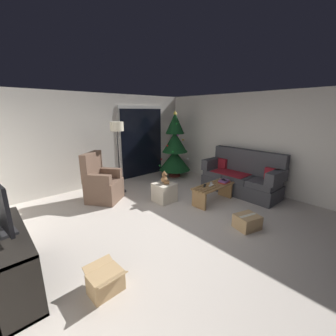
{
  "coord_description": "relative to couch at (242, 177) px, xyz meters",
  "views": [
    {
      "loc": [
        -2.55,
        -2.6,
        2.02
      ],
      "look_at": [
        0.4,
        0.7,
        0.85
      ],
      "focal_mm": 22.89,
      "sensor_mm": 36.0,
      "label": 1
    }
  ],
  "objects": [
    {
      "name": "patio_door_glass",
      "position": [
        -0.97,
        2.94,
        0.65
      ],
      "size": [
        1.5,
        0.02,
        2.1
      ],
      "primitive_type": "cube",
      "color": "black",
      "rests_on": "ground"
    },
    {
      "name": "ground_plane",
      "position": [
        -2.32,
        -0.03,
        -0.4
      ],
      "size": [
        7.0,
        7.0,
        0.0
      ],
      "primitive_type": "plane",
      "color": "#BCB2A8"
    },
    {
      "name": "christmas_tree",
      "position": [
        -0.3,
        2.16,
        0.51
      ],
      "size": [
        0.98,
        0.98,
        2.06
      ],
      "color": "#4C1E19",
      "rests_on": "ground"
    },
    {
      "name": "book_stack",
      "position": [
        -0.74,
        0.03,
        0.05
      ],
      "size": [
        0.26,
        0.2,
        0.08
      ],
      "color": "#A32D28",
      "rests_on": "coffee_table"
    },
    {
      "name": "floor_lamp",
      "position": [
        -2.3,
        2.09,
        1.11
      ],
      "size": [
        0.32,
        0.32,
        1.78
      ],
      "color": "#2D2D30",
      "rests_on": "ground"
    },
    {
      "name": "patio_door_frame",
      "position": [
        -0.97,
        2.96,
        0.7
      ],
      "size": [
        1.6,
        0.02,
        2.2
      ],
      "primitive_type": "cube",
      "color": "silver",
      "rests_on": "ground"
    },
    {
      "name": "couch",
      "position": [
        0.0,
        0.0,
        0.0
      ],
      "size": [
        0.81,
        1.95,
        1.08
      ],
      "color": "#3D3D42",
      "rests_on": "ground"
    },
    {
      "name": "armchair",
      "position": [
        -2.89,
        1.88,
        0.0
      ],
      "size": [
        0.96,
        0.96,
        1.13
      ],
      "color": "brown",
      "rests_on": "ground"
    },
    {
      "name": "cardboard_box_taped_mid_floor",
      "position": [
        -1.53,
        -1.01,
        -0.28
      ],
      "size": [
        0.48,
        0.44,
        0.25
      ],
      "color": "tan",
      "rests_on": "ground"
    },
    {
      "name": "remote_silver",
      "position": [
        -1.03,
        0.18,
        0.02
      ],
      "size": [
        0.16,
        0.12,
        0.02
      ],
      "primitive_type": "cube",
      "rotation": [
        0.0,
        0.0,
        2.09
      ],
      "color": "#ADADB2",
      "rests_on": "coffee_table"
    },
    {
      "name": "remote_black",
      "position": [
        -1.24,
        0.19,
        0.02
      ],
      "size": [
        0.16,
        0.12,
        0.02
      ],
      "primitive_type": "cube",
      "rotation": [
        0.0,
        0.0,
        5.24
      ],
      "color": "black",
      "rests_on": "coffee_table"
    },
    {
      "name": "ottoman",
      "position": [
        -1.85,
        0.88,
        -0.19
      ],
      "size": [
        0.44,
        0.44,
        0.43
      ],
      "primitive_type": "cube",
      "color": "beige",
      "rests_on": "ground"
    },
    {
      "name": "media_shelf",
      "position": [
        -4.85,
        0.11,
        -0.05
      ],
      "size": [
        0.4,
        1.4,
        0.73
      ],
      "color": "black",
      "rests_on": "ground"
    },
    {
      "name": "cell_phone",
      "position": [
        -0.76,
        0.02,
        0.09
      ],
      "size": [
        0.12,
        0.16,
        0.01
      ],
      "primitive_type": "cube",
      "rotation": [
        0.0,
        0.0,
        -0.38
      ],
      "color": "black",
      "rests_on": "book_stack"
    },
    {
      "name": "coffee_table",
      "position": [
        -1.05,
        0.1,
        -0.13
      ],
      "size": [
        1.1,
        0.4,
        0.41
      ],
      "color": "#9E7547",
      "rests_on": "ground"
    },
    {
      "name": "remote_white",
      "position": [
        -1.12,
        0.1,
        0.02
      ],
      "size": [
        0.16,
        0.07,
        0.02
      ],
      "primitive_type": "cube",
      "rotation": [
        0.0,
        0.0,
        1.73
      ],
      "color": "silver",
      "rests_on": "coffee_table"
    },
    {
      "name": "teddy_bear_chestnut",
      "position": [
        -1.84,
        0.87,
        0.15
      ],
      "size": [
        0.21,
        0.21,
        0.29
      ],
      "color": "brown",
      "rests_on": "ottoman"
    },
    {
      "name": "wall_back",
      "position": [
        -2.32,
        3.03,
        0.85
      ],
      "size": [
        5.72,
        0.12,
        2.5
      ],
      "primitive_type": "cube",
      "color": "silver",
      "rests_on": "ground"
    },
    {
      "name": "wall_right",
      "position": [
        0.54,
        -0.03,
        0.85
      ],
      "size": [
        0.12,
        6.0,
        2.5
      ],
      "primitive_type": "cube",
      "color": "silver",
      "rests_on": "ground"
    },
    {
      "name": "cardboard_box_open_near_shelf",
      "position": [
        -4.04,
        -0.64,
        -0.27
      ],
      "size": [
        0.38,
        0.44,
        0.31
      ],
      "color": "tan",
      "rests_on": "ground"
    }
  ]
}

